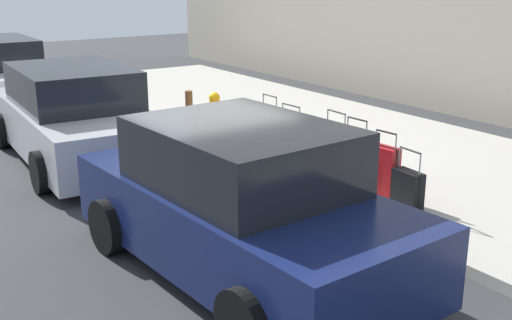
{
  "coord_description": "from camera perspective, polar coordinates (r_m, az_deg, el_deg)",
  "views": [
    {
      "loc": [
        -9.28,
        5.33,
        3.15
      ],
      "look_at": [
        -2.02,
        0.34,
        0.51
      ],
      "focal_mm": 44.84,
      "sensor_mm": 36.0,
      "label": 1
    }
  ],
  "objects": [
    {
      "name": "suitcase_red_1",
      "position": [
        8.77,
        11.34,
        -1.15
      ],
      "size": [
        0.41,
        0.22,
        0.96
      ],
      "color": "red",
      "rests_on": "sidewalk_curb"
    },
    {
      "name": "sidewalk_curb",
      "position": [
        12.52,
        5.48,
        2.38
      ],
      "size": [
        18.0,
        5.0,
        0.14
      ],
      "primitive_type": "cube",
      "color": "#ADA89E",
      "rests_on": "ground_plane"
    },
    {
      "name": "suitcase_olive_4",
      "position": [
        9.86,
        5.1,
        0.86
      ],
      "size": [
        0.49,
        0.23,
        0.88
      ],
      "color": "#59601E",
      "rests_on": "sidewalk_curb"
    },
    {
      "name": "suitcase_black_7",
      "position": [
        11.0,
        -0.33,
        2.25
      ],
      "size": [
        0.35,
        0.22,
        0.82
      ],
      "color": "black",
      "rests_on": "sidewalk_curb"
    },
    {
      "name": "suitcase_navy_3",
      "position": [
        9.45,
        7.05,
        0.29
      ],
      "size": [
        0.47,
        0.27,
        1.05
      ],
      "color": "navy",
      "rests_on": "sidewalk_curb"
    },
    {
      "name": "fire_hydrant",
      "position": [
        12.15,
        -3.71,
        4.32
      ],
      "size": [
        0.39,
        0.21,
        0.79
      ],
      "color": "#D89E0C",
      "rests_on": "sidewalk_curb"
    },
    {
      "name": "suitcase_red_8",
      "position": [
        11.43,
        -1.32,
        3.28
      ],
      "size": [
        0.5,
        0.27,
        0.78
      ],
      "color": "red",
      "rests_on": "sidewalk_curb"
    },
    {
      "name": "parked_car_silver_1",
      "position": [
        11.25,
        -15.86,
        3.74
      ],
      "size": [
        4.78,
        2.29,
        1.6
      ],
      "color": "#B2B5BA",
      "rests_on": "ground_plane"
    },
    {
      "name": "suitcase_black_0",
      "position": [
        8.45,
        13.36,
        -2.69
      ],
      "size": [
        0.45,
        0.23,
        0.83
      ],
      "color": "black",
      "rests_on": "sidewalk_curb"
    },
    {
      "name": "bollard_post",
      "position": [
        12.71,
        -5.99,
        4.57
      ],
      "size": [
        0.15,
        0.15,
        0.72
      ],
      "primitive_type": "cylinder",
      "color": "brown",
      "rests_on": "sidewalk_curb"
    },
    {
      "name": "ground_plane",
      "position": [
        11.15,
        -4.45,
        0.24
      ],
      "size": [
        40.0,
        40.0,
        0.0
      ],
      "primitive_type": "plane",
      "color": "#333335"
    },
    {
      "name": "suitcase_maroon_6",
      "position": [
        10.64,
        1.22,
        2.31
      ],
      "size": [
        0.44,
        0.25,
        1.04
      ],
      "color": "maroon",
      "rests_on": "sidewalk_curb"
    },
    {
      "name": "suitcase_silver_5",
      "position": [
        10.26,
        3.1,
        1.62
      ],
      "size": [
        0.49,
        0.26,
        0.96
      ],
      "color": "#9EA0A8",
      "rests_on": "sidewalk_curb"
    },
    {
      "name": "suitcase_teal_2",
      "position": [
        9.05,
        8.85,
        -0.41
      ],
      "size": [
        0.43,
        0.2,
        1.05
      ],
      "color": "#0F606B",
      "rests_on": "sidewalk_curb"
    },
    {
      "name": "parked_car_navy_0",
      "position": [
        6.74,
        -1.28,
        -4.0
      ],
      "size": [
        4.35,
        2.25,
        1.64
      ],
      "color": "#141E4C",
      "rests_on": "ground_plane"
    }
  ]
}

